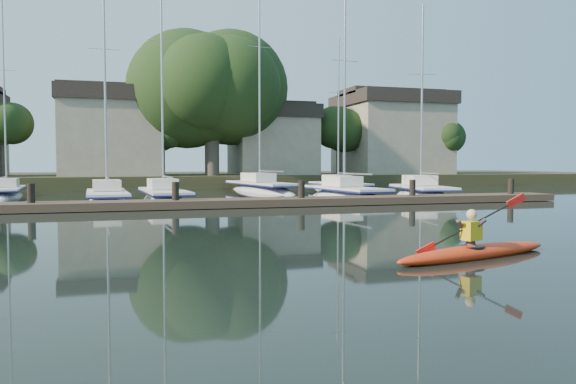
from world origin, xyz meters
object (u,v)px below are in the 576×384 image
object	(u,v)px
sailboat_1	(107,206)
kayak	(475,249)
sailboat_4	(422,200)
sailboat_6	(261,194)
sailboat_2	(164,204)
dock	(241,203)
sailboat_3	(346,202)
sailboat_5	(7,199)
sailboat_7	(339,193)

from	to	relation	value
sailboat_1	kayak	bearing A→B (deg)	-70.67
sailboat_4	sailboat_6	xyz separation A→B (m)	(-7.87, 8.74, 0.01)
sailboat_4	sailboat_2	bearing A→B (deg)	-173.42
dock	sailboat_6	world-z (taller)	sailboat_6
sailboat_2	sailboat_3	distance (m)	10.36
sailboat_2	sailboat_5	distance (m)	11.55
dock	sailboat_7	bearing A→B (deg)	51.66
dock	sailboat_1	xyz separation A→B (m)	(-6.05, 4.55, -0.39)
dock	sailboat_1	size ratio (longest dim) A/B	2.50
kayak	sailboat_7	bearing A→B (deg)	58.31
sailboat_3	kayak	bearing A→B (deg)	-110.24
kayak	sailboat_2	size ratio (longest dim) A/B	0.31
sailboat_1	sailboat_3	distance (m)	13.26
sailboat_4	sailboat_7	distance (m)	8.59
kayak	sailboat_2	xyz separation A→B (m)	(-5.13, 20.52, -0.37)
sailboat_2	sailboat_1	bearing A→B (deg)	-169.67
sailboat_5	sailboat_2	bearing A→B (deg)	-43.05
sailboat_3	sailboat_7	world-z (taller)	sailboat_3
kayak	sailboat_7	distance (m)	29.25
sailboat_5	sailboat_6	bearing A→B (deg)	-1.79
sailboat_4	sailboat_6	world-z (taller)	sailboat_6
sailboat_2	sailboat_6	world-z (taller)	sailboat_6
sailboat_6	dock	bearing A→B (deg)	-116.47
sailboat_5	sailboat_7	bearing A→B (deg)	-3.49
sailboat_2	sailboat_4	distance (m)	15.31
sailboat_4	sailboat_6	bearing A→B (deg)	141.48
sailboat_6	sailboat_2	bearing A→B (deg)	-141.48
sailboat_2	dock	bearing A→B (deg)	-62.88
sailboat_4	sailboat_5	bearing A→B (deg)	171.31
sailboat_6	sailboat_7	xyz separation A→B (m)	(5.86, -0.39, 0.02)
sailboat_2	sailboat_7	size ratio (longest dim) A/B	1.19
sailboat_1	sailboat_2	xyz separation A→B (m)	(2.92, 0.72, -0.00)
dock	sailboat_7	distance (m)	16.38
sailboat_3	sailboat_4	world-z (taller)	sailboat_3
sailboat_7	dock	bearing A→B (deg)	-135.96
sailboat_7	sailboat_6	bearing A→B (deg)	168.54
kayak	sailboat_3	xyz separation A→B (m)	(5.20, 19.78, -0.39)
sailboat_6	sailboat_1	bearing A→B (deg)	-148.47
sailboat_3	sailboat_7	bearing A→B (deg)	64.96
kayak	sailboat_5	xyz separation A→B (m)	(-14.15, 27.73, -0.35)
sailboat_4	sailboat_7	world-z (taller)	sailboat_4
kayak	sailboat_1	world-z (taller)	sailboat_1
sailboat_4	sailboat_1	bearing A→B (deg)	-170.68
sailboat_1	sailboat_7	distance (m)	18.20
sailboat_4	dock	bearing A→B (deg)	-150.23
dock	sailboat_2	bearing A→B (deg)	120.67
kayak	sailboat_7	size ratio (longest dim) A/B	0.37
dock	sailboat_7	world-z (taller)	sailboat_7
dock	sailboat_2	world-z (taller)	sailboat_2
dock	sailboat_5	xyz separation A→B (m)	(-12.15, 12.48, -0.37)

